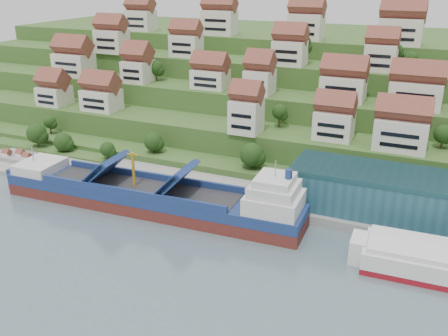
% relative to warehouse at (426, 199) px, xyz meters
% --- Properties ---
extents(ground, '(300.00, 300.00, 0.00)m').
position_rel_warehouse_xyz_m(ground, '(-52.00, -17.00, -7.20)').
color(ground, slate).
rests_on(ground, ground).
extents(quay, '(180.00, 14.00, 2.20)m').
position_rel_warehouse_xyz_m(quay, '(-32.00, -2.00, -6.10)').
color(quay, gray).
rests_on(quay, ground).
extents(pebble_beach, '(45.00, 20.00, 1.00)m').
position_rel_warehouse_xyz_m(pebble_beach, '(-110.00, -5.00, -6.70)').
color(pebble_beach, gray).
rests_on(pebble_beach, ground).
extents(hillside, '(260.00, 128.00, 31.00)m').
position_rel_warehouse_xyz_m(hillside, '(-52.00, 86.55, 3.46)').
color(hillside, '#2D4C1E').
rests_on(hillside, ground).
extents(hillside_village, '(160.72, 63.81, 29.26)m').
position_rel_warehouse_xyz_m(hillside_village, '(-48.73, 44.70, 17.67)').
color(hillside_village, silver).
rests_on(hillside_village, ground).
extents(hillside_trees, '(122.78, 62.68, 32.02)m').
position_rel_warehouse_xyz_m(hillside_trees, '(-63.48, 26.20, 8.96)').
color(hillside_trees, '#214216').
rests_on(hillside_trees, ground).
extents(warehouse, '(60.00, 15.00, 10.00)m').
position_rel_warehouse_xyz_m(warehouse, '(0.00, 0.00, 0.00)').
color(warehouse, '#23505F').
rests_on(warehouse, quay).
extents(flagpole, '(1.28, 0.16, 8.00)m').
position_rel_warehouse_xyz_m(flagpole, '(-33.89, -7.00, -0.32)').
color(flagpole, gray).
rests_on(flagpole, quay).
extents(beach_huts, '(14.40, 3.70, 2.20)m').
position_rel_warehouse_xyz_m(beach_huts, '(-112.00, -6.25, -5.10)').
color(beach_huts, white).
rests_on(beach_huts, pebble_beach).
extents(cargo_ship, '(76.74, 15.19, 16.90)m').
position_rel_warehouse_xyz_m(cargo_ship, '(-59.44, -16.68, -3.97)').
color(cargo_ship, '#59211B').
rests_on(cargo_ship, ground).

